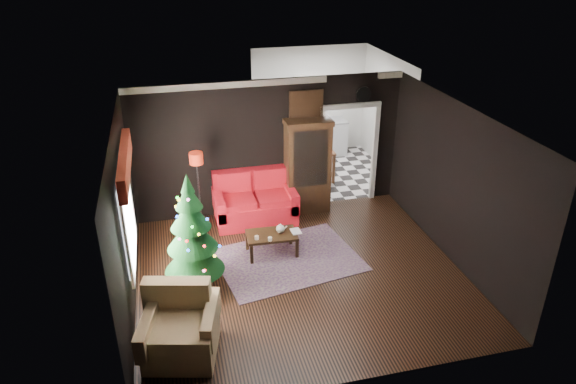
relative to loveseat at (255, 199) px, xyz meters
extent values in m
plane|color=black|center=(0.40, -2.05, -0.50)|extent=(5.50, 5.50, 0.00)
plane|color=white|center=(0.40, -2.05, 2.30)|extent=(5.50, 5.50, 0.00)
plane|color=black|center=(0.40, 0.45, 0.90)|extent=(5.50, 0.00, 5.50)
plane|color=black|center=(0.40, -4.55, 0.90)|extent=(5.50, 0.00, 5.50)
plane|color=black|center=(-2.35, -2.05, 0.90)|extent=(0.00, 5.50, 5.50)
plane|color=black|center=(3.15, -2.05, 0.90)|extent=(0.00, 5.50, 5.50)
cube|color=white|center=(-2.31, -1.85, 0.95)|extent=(0.05, 1.60, 1.40)
cube|color=#9F3222|center=(-2.23, -1.85, 1.77)|extent=(0.12, 2.10, 0.35)
plane|color=silver|center=(2.10, 1.95, -0.50)|extent=(3.00, 3.00, 0.00)
cube|color=white|center=(2.10, 3.40, 1.20)|extent=(0.70, 0.06, 0.70)
cube|color=#62505A|center=(0.30, -1.57, -0.49)|extent=(2.72, 2.17, 0.01)
cylinder|color=silver|center=(-0.24, -1.41, -0.05)|extent=(0.09, 0.09, 0.06)
cylinder|color=white|center=(-0.02, -1.51, -0.05)|extent=(0.08, 0.08, 0.06)
imported|color=#A3755C|center=(0.42, -1.33, 0.03)|extent=(0.17, 0.03, 0.23)
cylinder|color=white|center=(2.35, 0.40, 1.88)|extent=(0.32, 0.32, 0.06)
cube|color=#BB6C40|center=(1.15, 0.41, 1.75)|extent=(0.62, 0.05, 0.52)
cube|color=silver|center=(2.10, 3.15, -0.05)|extent=(1.80, 0.60, 0.90)
camera|label=1|loc=(-1.59, -9.24, 4.74)|focal=32.56mm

